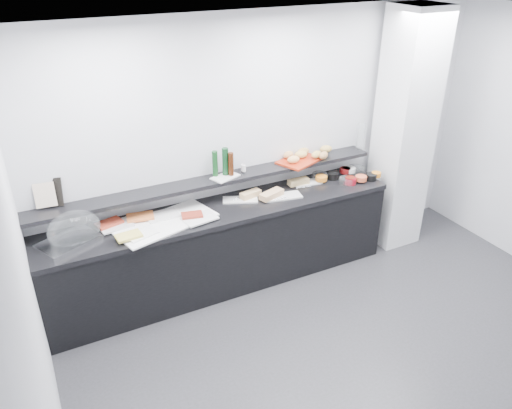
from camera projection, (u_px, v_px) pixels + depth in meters
name	position (u px, v px, depth m)	size (l,w,h in m)	color
ground	(379.00, 366.00, 4.28)	(5.00, 5.00, 0.00)	#2D2D30
back_wall	(271.00, 144.00, 5.24)	(5.00, 0.02, 2.70)	silver
ceiling	(429.00, 41.00, 3.03)	(5.00, 5.00, 0.00)	white
column	(404.00, 133.00, 5.56)	(0.50, 0.50, 2.70)	silver
buffet_cabinet	(224.00, 249.00, 5.15)	(3.60, 0.60, 0.85)	black
counter_top	(222.00, 210.00, 4.94)	(3.62, 0.62, 0.05)	black
wall_shelf	(214.00, 181.00, 4.96)	(3.60, 0.25, 0.04)	black
cloche_base	(69.00, 242.00, 4.34)	(0.49, 0.32, 0.04)	silver
cloche_dome	(74.00, 229.00, 4.32)	(0.46, 0.30, 0.34)	silver
linen_runner	(165.00, 222.00, 4.66)	(0.94, 0.45, 0.01)	white
platter_meat_a	(116.00, 226.00, 4.58)	(0.30, 0.20, 0.01)	silver
food_meat_a	(109.00, 223.00, 4.59)	(0.23, 0.15, 0.02)	maroon
platter_salmon	(162.00, 215.00, 4.76)	(0.31, 0.20, 0.01)	white
food_salmon	(140.00, 217.00, 4.70)	(0.25, 0.16, 0.02)	orange
platter_cheese	(141.00, 234.00, 4.45)	(0.27, 0.18, 0.01)	white
food_cheese	(129.00, 236.00, 4.39)	(0.22, 0.14, 0.02)	#DBC655
platter_meat_b	(200.00, 218.00, 4.70)	(0.31, 0.21, 0.01)	white
food_meat_b	(192.00, 215.00, 4.72)	(0.20, 0.13, 0.02)	maroon
sandwich_plate_left	(240.00, 200.00, 5.08)	(0.35, 0.15, 0.01)	silver
sandwich_food_left	(251.00, 194.00, 5.11)	(0.22, 0.09, 0.06)	tan
tongs_left	(241.00, 198.00, 5.08)	(0.01, 0.01, 0.16)	#BBBDC2
sandwich_plate_mid	(283.00, 196.00, 5.15)	(0.39, 0.17, 0.01)	silver
sandwich_food_mid	(271.00, 194.00, 5.10)	(0.27, 0.10, 0.06)	tan
tongs_mid	(281.00, 199.00, 5.08)	(0.01, 0.01, 0.16)	silver
sandwich_plate_right	(307.00, 183.00, 5.44)	(0.31, 0.13, 0.01)	white
sandwich_food_right	(298.00, 182.00, 5.38)	(0.23, 0.09, 0.06)	tan
tongs_right	(304.00, 187.00, 5.31)	(0.01, 0.01, 0.16)	#B7BABE
bowl_glass_fruit	(320.00, 177.00, 5.52)	(0.18, 0.18, 0.07)	white
fill_glass_fruit	(321.00, 178.00, 5.45)	(0.13, 0.13, 0.05)	orange
bowl_black_jam	(333.00, 176.00, 5.53)	(0.13, 0.13, 0.07)	black
fill_black_jam	(345.00, 170.00, 5.64)	(0.13, 0.13, 0.05)	#5E0D0E
bowl_glass_cream	(356.00, 170.00, 5.68)	(0.19, 0.19, 0.07)	white
fill_glass_cream	(349.00, 169.00, 5.66)	(0.15, 0.15, 0.05)	silver
bowl_red_jam	(350.00, 181.00, 5.41)	(0.12, 0.12, 0.07)	maroon
fill_red_jam	(350.00, 179.00, 5.42)	(0.11, 0.11, 0.05)	#5A160C
bowl_glass_salmon	(347.00, 181.00, 5.41)	(0.16, 0.16, 0.07)	white
fill_glass_salmon	(361.00, 178.00, 5.45)	(0.12, 0.12, 0.05)	#CD5632
bowl_black_fruit	(371.00, 177.00, 5.51)	(0.13, 0.13, 0.07)	black
fill_black_fruit	(376.00, 174.00, 5.54)	(0.10, 0.10, 0.05)	orange
framed_print	(51.00, 192.00, 4.39)	(0.19, 0.02, 0.26)	black
print_art	(45.00, 195.00, 4.34)	(0.18, 0.00, 0.22)	beige
condiment_tray	(225.00, 177.00, 4.98)	(0.27, 0.17, 0.01)	silver
bottle_green_a	(215.00, 164.00, 4.93)	(0.06, 0.06, 0.26)	#0F3916
bottle_brown	(231.00, 164.00, 4.94)	(0.05, 0.05, 0.24)	#38190A
bottle_green_b	(225.00, 161.00, 4.95)	(0.06, 0.06, 0.28)	#0E3318
bottle_hot	(229.00, 166.00, 4.98)	(0.04, 0.04, 0.18)	#B30C0E
shaker_salt	(244.00, 168.00, 5.06)	(0.04, 0.04, 0.07)	silver
shaker_pepper	(243.00, 168.00, 5.08)	(0.03, 0.03, 0.07)	silver
bread_tray	(299.00, 160.00, 5.34)	(0.46, 0.32, 0.02)	#A62911
bread_roll_nw	(288.00, 155.00, 5.35)	(0.12, 0.08, 0.08)	#BD8448
bread_roll_n	(303.00, 152.00, 5.43)	(0.14, 0.09, 0.08)	#AF8342
bread_roll_ne	(326.00, 149.00, 5.50)	(0.14, 0.09, 0.08)	tan
bread_roll_sw	(293.00, 160.00, 5.23)	(0.14, 0.09, 0.08)	tan
bread_roll_s	(324.00, 155.00, 5.34)	(0.13, 0.08, 0.08)	#AA7641
bread_roll_se	(316.00, 155.00, 5.36)	(0.14, 0.09, 0.08)	#B89346
bread_roll_midw	(301.00, 155.00, 5.36)	(0.14, 0.09, 0.08)	tan
carafe	(361.00, 136.00, 5.61)	(0.10, 0.10, 0.30)	white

